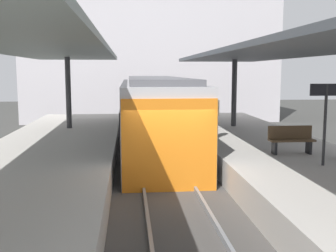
# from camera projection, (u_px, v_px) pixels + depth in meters

# --- Properties ---
(ground_plane) EXTENTS (80.00, 80.00, 0.00)m
(ground_plane) POSITION_uv_depth(u_px,v_px,m) (169.00, 198.00, 11.55)
(ground_plane) COLOR #383835
(platform_left) EXTENTS (4.40, 28.00, 1.00)m
(platform_left) POSITION_uv_depth(u_px,v_px,m) (30.00, 184.00, 11.12)
(platform_left) COLOR #ADA8A0
(platform_left) RESTS_ON ground_plane
(platform_right) EXTENTS (4.40, 28.00, 1.00)m
(platform_right) POSITION_uv_depth(u_px,v_px,m) (301.00, 177.00, 11.84)
(platform_right) COLOR #ADA8A0
(platform_right) RESTS_ON ground_plane
(track_ballast) EXTENTS (3.20, 28.00, 0.20)m
(track_ballast) POSITION_uv_depth(u_px,v_px,m) (169.00, 195.00, 11.54)
(track_ballast) COLOR #423F3D
(track_ballast) RESTS_ON ground_plane
(rail_near_side) EXTENTS (0.08, 28.00, 0.14)m
(rail_near_side) POSITION_uv_depth(u_px,v_px,m) (144.00, 189.00, 11.45)
(rail_near_side) COLOR slate
(rail_near_side) RESTS_ON track_ballast
(rail_far_side) EXTENTS (0.08, 28.00, 0.14)m
(rail_far_side) POSITION_uv_depth(u_px,v_px,m) (195.00, 188.00, 11.58)
(rail_far_side) COLOR slate
(rail_far_side) RESTS_ON track_ballast
(commuter_train) EXTENTS (2.78, 12.89, 3.10)m
(commuter_train) POSITION_uv_depth(u_px,v_px,m) (155.00, 114.00, 17.62)
(commuter_train) COLOR #ADADB2
(commuter_train) RESTS_ON track_ballast
(canopy_left) EXTENTS (4.18, 21.00, 3.35)m
(canopy_left) POSITION_uv_depth(u_px,v_px,m) (36.00, 48.00, 12.02)
(canopy_left) COLOR #333335
(canopy_left) RESTS_ON platform_left
(canopy_right) EXTENTS (4.18, 21.00, 3.26)m
(canopy_right) POSITION_uv_depth(u_px,v_px,m) (287.00, 52.00, 12.75)
(canopy_right) COLOR #333335
(canopy_right) RESTS_ON platform_right
(platform_bench) EXTENTS (1.40, 0.41, 0.86)m
(platform_bench) POSITION_uv_depth(u_px,v_px,m) (291.00, 139.00, 12.73)
(platform_bench) COLOR black
(platform_bench) RESTS_ON platform_right
(platform_sign) EXTENTS (0.90, 0.08, 2.21)m
(platform_sign) POSITION_uv_depth(u_px,v_px,m) (326.00, 106.00, 10.97)
(platform_sign) COLOR #262628
(platform_sign) RESTS_ON platform_right
(passenger_near_bench) EXTENTS (0.36, 0.36, 1.68)m
(passenger_near_bench) POSITION_uv_depth(u_px,v_px,m) (214.00, 116.00, 15.62)
(passenger_near_bench) COLOR #386B3D
(passenger_near_bench) RESTS_ON platform_right
(station_building_backdrop) EXTENTS (18.00, 6.00, 11.00)m
(station_building_backdrop) POSITION_uv_depth(u_px,v_px,m) (150.00, 45.00, 30.63)
(station_building_backdrop) COLOR #B7B2B7
(station_building_backdrop) RESTS_ON ground_plane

